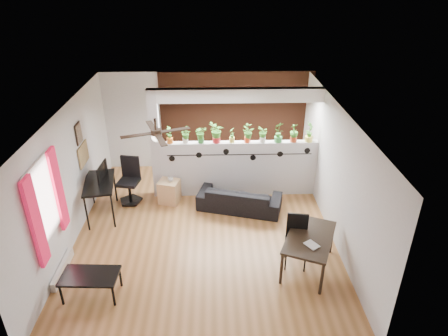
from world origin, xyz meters
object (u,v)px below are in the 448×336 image
potted_plant_1 (185,135)px  potted_plant_5 (248,133)px  cube_shelf (169,191)px  potted_plant_4 (232,134)px  potted_plant_6 (263,134)px  potted_plant_9 (310,131)px  cup (171,179)px  ceiling_fan (156,134)px  computer_desk (99,185)px  potted_plant_7 (279,131)px  office_chair (130,183)px  potted_plant_2 (201,134)px  potted_plant_8 (294,132)px  dining_table (309,240)px  sofa (239,199)px  coffee_table (90,277)px  potted_plant_0 (169,134)px  potted_plant_3 (216,132)px  folding_chair (297,235)px

potted_plant_1 → potted_plant_5: (1.40, 0.00, 0.02)m
potted_plant_5 → cube_shelf: bearing=-169.3°
potted_plant_4 → potted_plant_6: bearing=0.0°
potted_plant_4 → potted_plant_9: size_ratio=0.75×
cup → ceiling_fan: bearing=-90.7°
ceiling_fan → potted_plant_9: 3.72m
potted_plant_9 → computer_desk: potted_plant_9 is taller
potted_plant_7 → potted_plant_9: 0.70m
potted_plant_7 → cube_shelf: size_ratio=0.88×
office_chair → potted_plant_7: bearing=4.6°
potted_plant_4 → cup: potted_plant_4 is taller
potted_plant_2 → potted_plant_8: bearing=0.0°
cup → dining_table: dining_table is taller
cube_shelf → office_chair: size_ratio=0.51×
potted_plant_4 → potted_plant_5: bearing=0.0°
potted_plant_1 → sofa: potted_plant_1 is taller
cube_shelf → potted_plant_9: bearing=21.5°
potted_plant_4 → potted_plant_7: bearing=0.0°
ceiling_fan → computer_desk: 2.34m
potted_plant_2 → potted_plant_9: size_ratio=0.82×
potted_plant_1 → coffee_table: 3.74m
potted_plant_8 → cube_shelf: (-2.86, -0.34, -1.31)m
potted_plant_5 → cup: 2.04m
ceiling_fan → potted_plant_1: size_ratio=3.30×
potted_plant_0 → potted_plant_8: bearing=0.0°
potted_plant_0 → potted_plant_2: (0.70, 0.00, -0.01)m
cup → office_chair: (-0.95, 0.06, -0.12)m
potted_plant_2 → potted_plant_7: potted_plant_7 is taller
potted_plant_8 → computer_desk: 4.44m
potted_plant_4 → cup: bearing=-166.4°
potted_plant_1 → potted_plant_2: potted_plant_2 is taller
potted_plant_3 → potted_plant_8: 1.76m
potted_plant_2 → cup: bearing=-154.2°
potted_plant_2 → potted_plant_6: bearing=0.0°
potted_plant_4 → potted_plant_5: size_ratio=0.89×
potted_plant_9 → sofa: (-1.60, -0.67, -1.34)m
sofa → folding_chair: folding_chair is taller
sofa → coffee_table: (-2.63, -2.58, 0.13)m
potted_plant_0 → office_chair: (-0.95, -0.28, -1.09)m
potted_plant_6 → folding_chair: (0.37, -2.50, -0.96)m
potted_plant_6 → office_chair: potted_plant_6 is taller
computer_desk → folding_chair: (3.94, -1.67, -0.16)m
cube_shelf → folding_chair: (2.52, -2.16, 0.32)m
potted_plant_7 → potted_plant_6: bearing=180.0°
potted_plant_7 → dining_table: 2.85m
potted_plant_0 → dining_table: potted_plant_0 is taller
ceiling_fan → dining_table: 3.30m
potted_plant_0 → ceiling_fan: bearing=-90.6°
potted_plant_5 → cube_shelf: potted_plant_5 is taller
sofa → cube_shelf: size_ratio=3.24×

